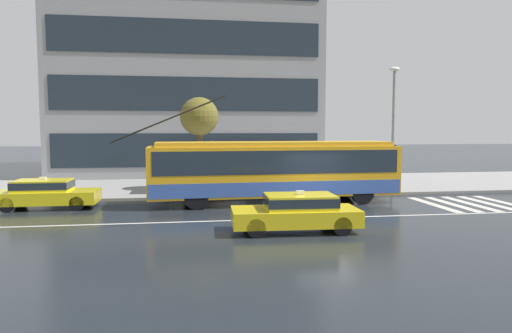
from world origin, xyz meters
name	(u,v)px	position (x,y,z in m)	size (l,w,h in m)	color
ground_plane	(323,212)	(0.00, 0.00, 0.00)	(160.00, 160.00, 0.00)	#20262C
sidewalk_slab	(280,184)	(0.00, 9.29, 0.07)	(80.00, 10.00, 0.14)	gray
crosswalk_stripe_edge_near	(434,204)	(5.60, 1.14, 0.00)	(0.44, 4.40, 0.01)	beige
crosswalk_stripe_inner_a	(452,204)	(6.50, 1.14, 0.00)	(0.44, 4.40, 0.01)	beige
crosswalk_stripe_center	(469,204)	(7.40, 1.14, 0.00)	(0.44, 4.40, 0.01)	beige
crosswalk_stripe_inner_b	(487,203)	(8.30, 1.14, 0.00)	(0.44, 4.40, 0.01)	beige
crosswalk_stripe_edge_far	(504,203)	(9.20, 1.14, 0.00)	(0.44, 4.40, 0.01)	beige
lane_centre_line	(332,218)	(0.00, -1.20, 0.00)	(72.00, 0.14, 0.01)	silver
trolleybus	(274,169)	(-1.59, 2.69, 1.59)	(13.20, 2.97, 4.99)	gold
taxi_oncoming_near	(297,211)	(-1.95, -3.34, 0.70)	(4.36, 1.94, 1.39)	yellow
taxi_queued_behind_bus	(46,193)	(-11.77, 2.68, 0.70)	(4.28, 1.79, 1.39)	yellow
bus_shelter	(207,155)	(-4.60, 6.15, 2.08)	(4.09, 1.58, 2.63)	gray
pedestrian_at_shelter	(195,172)	(-5.22, 6.52, 1.14)	(0.50, 0.50, 1.68)	navy
pedestrian_approaching_curb	(193,164)	(-5.33, 5.30, 1.70)	(1.28, 1.28, 1.98)	#241D29
street_lamp	(393,118)	(5.50, 5.34, 4.09)	(0.60, 0.32, 6.68)	gray
street_tree_bare	(199,118)	(-4.95, 7.22, 4.09)	(2.12, 2.12, 5.09)	brown
office_tower_corner_left	(188,31)	(-5.51, 20.46, 11.51)	(19.23, 15.50, 23.01)	gray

